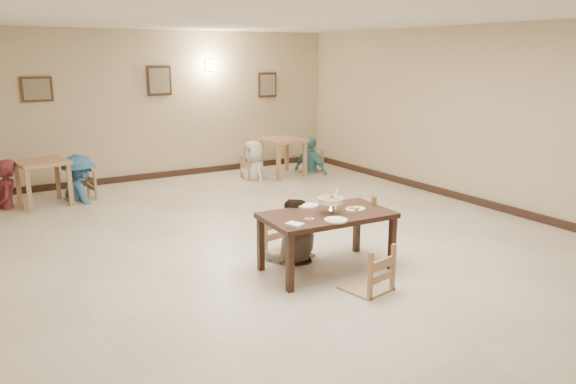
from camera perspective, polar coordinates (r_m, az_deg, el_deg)
floor at (r=7.65m, az=-0.89°, el=-5.35°), size 10.00×10.00×0.00m
ceiling at (r=7.25m, az=-0.98°, el=17.67°), size 10.00×10.00×0.00m
wall_back at (r=11.86m, az=-13.34°, el=8.53°), size 10.00×0.00×10.00m
wall_right at (r=9.92m, az=19.61°, el=7.15°), size 0.00×10.00×10.00m
baseboard_back at (r=12.04m, az=-12.92°, el=1.69°), size 8.00×0.06×0.12m
baseboard_right at (r=10.15m, az=18.85°, el=-0.94°), size 0.06×10.00×0.12m
picture_a at (r=11.31m, az=-24.17°, el=9.51°), size 0.55×0.04×0.45m
picture_b at (r=11.82m, az=-12.94°, el=10.96°), size 0.50×0.04×0.60m
picture_c at (r=12.84m, az=-2.09°, el=10.82°), size 0.45×0.04×0.55m
wall_sconce at (r=12.21m, az=-8.01°, el=12.66°), size 0.16×0.05×0.22m
main_table at (r=6.61m, az=3.98°, el=-2.81°), size 1.54×0.92×0.71m
chair_far at (r=7.08m, az=0.07°, el=-2.53°), size 0.49×0.49×1.04m
chair_near at (r=6.14m, az=8.04°, el=-5.51°), size 0.46×0.46×0.99m
main_diner at (r=6.91m, az=0.43°, el=-0.70°), size 0.92×0.83×1.56m
curry_warmer at (r=6.54m, az=4.37°, el=-0.87°), size 0.32×0.29×0.26m
rice_plate_far at (r=6.84m, az=2.09°, el=-1.38°), size 0.27×0.27×0.06m
rice_plate_near at (r=6.27m, az=4.89°, el=-2.84°), size 0.26×0.26×0.06m
fried_plate at (r=6.73m, az=6.87°, el=-1.69°), size 0.25×0.25×0.06m
chili_dish at (r=6.31m, az=2.17°, el=-2.73°), size 0.10×0.10×0.02m
napkin_cutlery at (r=6.07m, az=0.68°, el=-3.33°), size 0.21×0.28×0.03m
drink_glass at (r=7.00m, az=8.75°, el=-0.78°), size 0.07×0.07×0.13m
bg_table_left at (r=10.35m, az=-23.70°, el=2.20°), size 0.88×0.88×0.78m
bg_table_right at (r=11.88m, az=-0.54°, el=4.78°), size 0.84×0.84×0.79m
bg_chair_ll at (r=10.34m, az=-26.89°, el=1.17°), size 0.49×0.49×1.04m
bg_chair_lr at (r=10.51m, az=-20.46°, el=1.75°), size 0.45×0.45×0.96m
bg_chair_rl at (r=11.61m, az=-3.52°, el=3.54°), size 0.43×0.43×0.91m
bg_chair_rr at (r=12.23m, az=2.34°, el=4.07°), size 0.43×0.43×0.91m
bg_diner_a at (r=10.28m, az=-27.08°, el=2.91°), size 0.45×0.64×1.68m
bg_diner_b at (r=10.45m, az=-20.62°, el=3.57°), size 0.87×1.18×1.63m
bg_diner_c at (r=11.55m, az=-3.55°, el=5.24°), size 0.51×0.79×1.60m
bg_diner_d at (r=12.18m, az=2.36°, el=5.58°), size 0.60×0.98×1.55m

